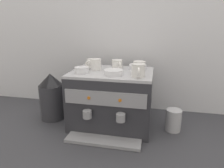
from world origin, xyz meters
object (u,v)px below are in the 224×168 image
espresso_machine (112,99)px  milk_pitcher (173,120)px  ceramic_bowl_0 (82,70)px  coffee_grinder (52,96)px  ceramic_cup_4 (139,67)px  ceramic_cup_1 (95,64)px  ceramic_cup_0 (117,64)px  ceramic_cup_3 (91,63)px  ceramic_bowl_2 (114,72)px  ceramic_cup_2 (138,70)px  ceramic_bowl_1 (138,67)px

espresso_machine → milk_pitcher: 0.45m
ceramic_bowl_0 → coffee_grinder: (-0.29, 0.09, -0.24)m
milk_pitcher → espresso_machine: bearing=179.3°
ceramic_cup_4 → coffee_grinder: size_ratio=0.33×
ceramic_cup_1 → ceramic_bowl_0: ceramic_cup_1 is taller
ceramic_cup_0 → coffee_grinder: (-0.49, -0.10, -0.25)m
ceramic_cup_3 → milk_pitcher: (0.62, -0.10, -0.36)m
ceramic_cup_1 → ceramic_bowl_2: 0.19m
ceramic_cup_2 → ceramic_bowl_2: 0.16m
ceramic_bowl_0 → coffee_grinder: ceramic_bowl_0 is taller
ceramic_bowl_2 → ceramic_cup_3: bearing=138.5°
ceramic_cup_3 → ceramic_bowl_1: (0.35, 0.02, -0.02)m
ceramic_bowl_2 → coffee_grinder: size_ratio=0.35×
ceramic_cup_1 → ceramic_cup_2: same height
ceramic_cup_0 → coffee_grinder: 0.56m
ceramic_bowl_1 → ceramic_bowl_0: bearing=-150.6°
ceramic_cup_2 → ceramic_bowl_1: size_ratio=1.02×
ceramic_cup_3 → ceramic_bowl_0: size_ratio=1.10×
ceramic_cup_1 → coffee_grinder: 0.44m
ceramic_cup_4 → coffee_grinder: bearing=180.0°
ceramic_cup_0 → ceramic_cup_1: size_ratio=0.93×
espresso_machine → ceramic_cup_1: (-0.12, 0.02, 0.24)m
ceramic_cup_3 → milk_pitcher: 0.72m
ceramic_cup_0 → ceramic_bowl_1: bearing=4.2°
ceramic_cup_2 → ceramic_bowl_2: bearing=172.7°
ceramic_cup_0 → ceramic_cup_4: size_ratio=0.90×
espresso_machine → ceramic_bowl_0: 0.30m
ceramic_cup_0 → ceramic_cup_4: 0.19m
espresso_machine → coffee_grinder: bearing=-179.7°
ceramic_cup_4 → milk_pitcher: 0.44m
ceramic_cup_4 → ceramic_bowl_1: bearing=99.1°
ceramic_bowl_2 → ceramic_cup_4: bearing=30.4°
ceramic_cup_0 → coffee_grinder: ceramic_cup_0 is taller
ceramic_cup_1 → ceramic_cup_4: 0.31m
ceramic_cup_4 → coffee_grinder: 0.71m
ceramic_cup_1 → ceramic_bowl_2: bearing=-35.8°
ceramic_cup_3 → ceramic_bowl_2: bearing=-41.5°
espresso_machine → ceramic_cup_0: 0.25m
ceramic_bowl_2 → espresso_machine: bearing=108.7°
ceramic_cup_0 → ceramic_bowl_1: (0.15, 0.01, -0.02)m
ceramic_cup_0 → ceramic_bowl_1: 0.15m
ceramic_cup_2 → milk_pitcher: (0.25, 0.11, -0.36)m
ceramic_cup_2 → ceramic_cup_3: size_ratio=1.22×
ceramic_cup_2 → ceramic_bowl_0: (-0.38, 0.02, -0.02)m
ceramic_cup_3 → ceramic_bowl_2: ceramic_cup_3 is taller
ceramic_bowl_2 → milk_pitcher: size_ratio=0.82×
ceramic_cup_3 → ceramic_bowl_2: size_ratio=0.82×
ceramic_bowl_1 → coffee_grinder: 0.69m
ceramic_cup_4 → ceramic_bowl_2: (-0.15, -0.09, -0.02)m
ceramic_cup_1 → ceramic_bowl_1: size_ratio=0.94×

